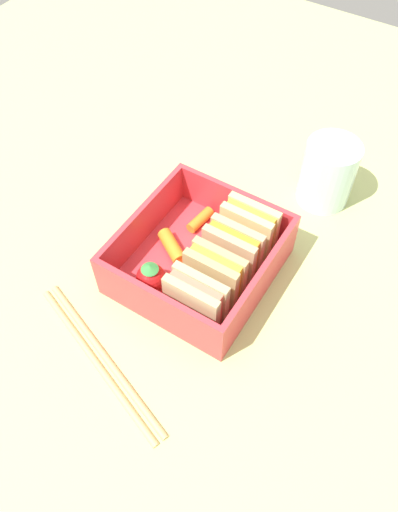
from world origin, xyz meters
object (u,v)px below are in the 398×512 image
Objects in this scene: sandwich_center_left at (233,249)px; sandwich_center at (215,273)px; sandwich_center_right at (196,299)px; carrot_stick_far_left at (200,220)px; carrot_stick_left at (173,245)px; strawberry_far_left at (151,277)px; drinking_glass at (328,173)px; sandwich_left at (249,227)px; chopstick_pair at (100,358)px.

sandwich_center_left is 3.54cm from sandwich_center.
sandwich_center_right is 12.03cm from carrot_stick_far_left.
strawberry_far_left reaches higher than carrot_stick_left.
sandwich_center and sandwich_center_right have the same top height.
sandwich_center_right is at bearing -9.79° from drinking_glass.
sandwich_left is 1.40× the size of carrot_stick_left.
sandwich_left reaches higher than carrot_stick_far_left.
carrot_stick_left is 0.22× the size of chopstick_pair.
sandwich_center_right is 1.69× the size of carrot_stick_far_left.
sandwich_left and sandwich_center have the same top height.
strawberry_far_left is at bearing 1.47° from carrot_stick_far_left.
sandwich_center_right is (10.61, 0.00, 0.00)cm from sandwich_left.
sandwich_center is 7.04cm from carrot_stick_left.
sandwich_center_left is 7.05cm from carrot_stick_far_left.
sandwich_center is 1.63× the size of strawberry_far_left.
chopstick_pair is (9.01, 0.15, -2.49)cm from strawberry_far_left.
sandwich_left is at bearing 180.00° from sandwich_center.
chopstick_pair is at bearing -19.31° from sandwich_center_left.
sandwich_center is 1.40× the size of carrot_stick_left.
drinking_glass is at bearing 156.70° from strawberry_far_left.
carrot_stick_far_left is 15.86cm from drinking_glass.
sandwich_center_right is 10.85cm from chopstick_pair.
carrot_stick_far_left is 0.18× the size of chopstick_pair.
sandwich_center_right is at bearing 86.13° from strawberry_far_left.
drinking_glass reaches higher than sandwich_center.
sandwich_center is at bearing 0.00° from sandwich_left.
sandwich_center_right is 0.74× the size of drinking_glass.
sandwich_center_right is 8.73cm from carrot_stick_left.
drinking_glass reaches higher than carrot_stick_far_left.
sandwich_left is 0.74× the size of drinking_glass.
sandwich_center_left is (3.54, 0.00, 0.00)cm from sandwich_left.
sandwich_center_left is at bearing -14.11° from drinking_glass.
carrot_stick_left is at bearing -76.62° from sandwich_center_left.
sandwich_center is at bearing 72.73° from carrot_stick_left.
carrot_stick_left is at bearing -107.27° from sandwich_center.
strawberry_far_left is 24.15cm from drinking_glass.
sandwich_center is 6.57cm from strawberry_far_left.
sandwich_center_right reaches higher than chopstick_pair.
carrot_stick_left is at bearing -6.48° from carrot_stick_far_left.
sandwich_left is 8.44cm from carrot_stick_left.
drinking_glass reaches higher than sandwich_center_right.
sandwich_center_left is at bearing 160.69° from chopstick_pair.
sandwich_left is 12.55cm from drinking_glass.
chopstick_pair is 32.75cm from drinking_glass.
strawberry_far_left is 0.19× the size of chopstick_pair.
carrot_stick_far_left is 0.44× the size of drinking_glass.
sandwich_center is (7.07, 0.00, 0.00)cm from sandwich_left.
sandwich_center_left is 7.07cm from sandwich_center_right.
sandwich_center_right reaches higher than strawberry_far_left.
sandwich_center is at bearing 0.00° from sandwich_center_left.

